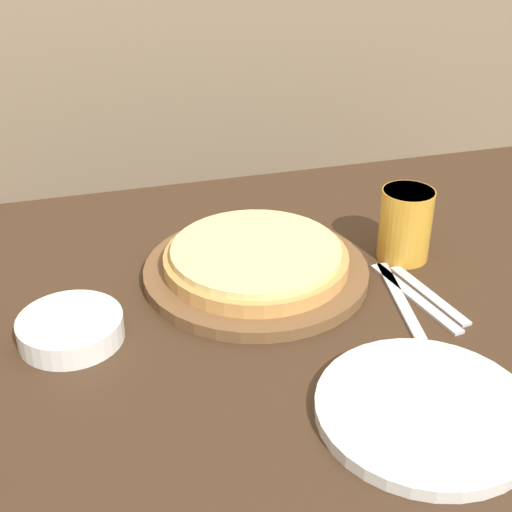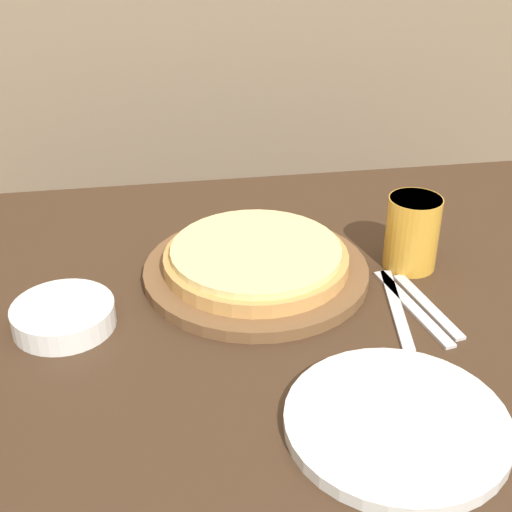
# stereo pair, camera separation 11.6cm
# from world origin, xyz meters

# --- Properties ---
(dining_table) EXTENTS (1.58, 0.96, 0.78)m
(dining_table) POSITION_xyz_m (0.00, 0.00, 0.39)
(dining_table) COLOR #3D2819
(dining_table) RESTS_ON ground_plane
(pizza_on_board) EXTENTS (0.37, 0.37, 0.06)m
(pizza_on_board) POSITION_xyz_m (-0.08, 0.07, 0.80)
(pizza_on_board) COLOR brown
(pizza_on_board) RESTS_ON dining_table
(beer_glass) EXTENTS (0.09, 0.09, 0.13)m
(beer_glass) POSITION_xyz_m (0.18, 0.07, 0.85)
(beer_glass) COLOR gold
(beer_glass) RESTS_ON dining_table
(dinner_plate) EXTENTS (0.28, 0.28, 0.02)m
(dinner_plate) POSITION_xyz_m (0.04, -0.30, 0.79)
(dinner_plate) COLOR silver
(dinner_plate) RESTS_ON dining_table
(side_bowl) EXTENTS (0.15, 0.15, 0.04)m
(side_bowl) POSITION_xyz_m (-0.38, -0.02, 0.80)
(side_bowl) COLOR silver
(side_bowl) RESTS_ON dining_table
(fork) EXTENTS (0.05, 0.22, 0.00)m
(fork) POSITION_xyz_m (0.12, -0.05, 0.78)
(fork) COLOR silver
(fork) RESTS_ON dining_table
(dinner_knife) EXTENTS (0.06, 0.22, 0.00)m
(dinner_knife) POSITION_xyz_m (0.15, -0.05, 0.78)
(dinner_knife) COLOR silver
(dinner_knife) RESTS_ON dining_table
(spoon) EXTENTS (0.05, 0.19, 0.00)m
(spoon) POSITION_xyz_m (0.17, -0.05, 0.78)
(spoon) COLOR silver
(spoon) RESTS_ON dining_table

